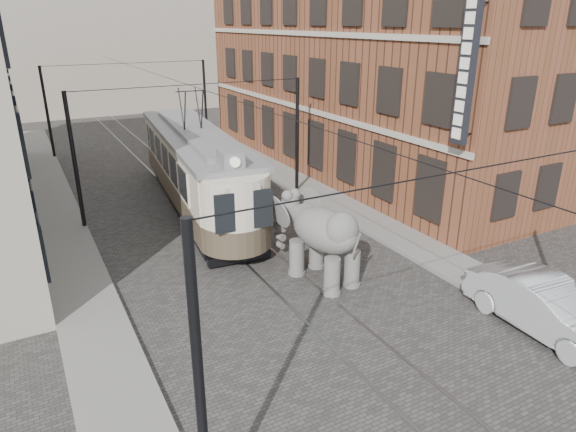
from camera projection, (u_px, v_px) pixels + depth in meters
ground at (256, 254)px, 20.11m from camera, size 120.00×120.00×0.00m
tram_rails at (256, 254)px, 20.11m from camera, size 1.54×80.00×0.02m
sidewalk_right at (378, 225)px, 22.74m from camera, size 2.00×60.00×0.15m
sidewalk_left at (82, 291)px, 17.21m from camera, size 2.00×60.00×0.15m
brick_building at (358, 68)px, 30.22m from camera, size 8.00×26.00×12.00m
distant_block at (85, 38)px, 50.47m from camera, size 28.00×10.00×14.00m
catenary at (204, 153)px, 23.06m from camera, size 11.00×30.20×6.00m
tram at (194, 150)px, 24.28m from camera, size 4.43×14.52×5.67m
elephant at (324, 242)px, 17.61m from camera, size 3.43×5.17×2.93m
parked_car at (546, 307)px, 14.86m from camera, size 1.84×4.96×1.62m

